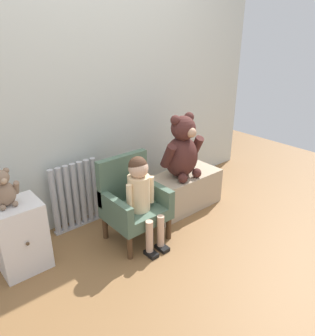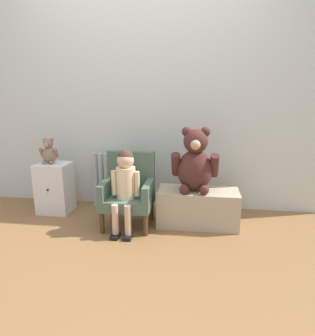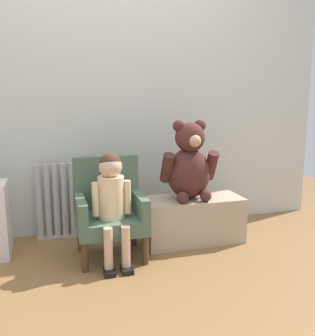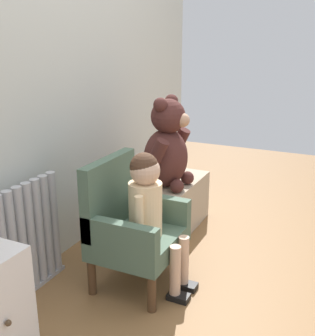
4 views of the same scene
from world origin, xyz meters
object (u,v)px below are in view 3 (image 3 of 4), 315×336
at_px(radiator, 65,201).
at_px(child_figure, 112,192).
at_px(large_teddy_bear, 189,165).
at_px(low_bench, 192,219).
at_px(child_armchair, 109,209).

distance_m(radiator, child_figure, 0.63).
bearing_deg(child_figure, large_teddy_bear, 16.31).
relative_size(child_figure, large_teddy_bear, 1.25).
bearing_deg(low_bench, large_teddy_bear, -163.34).
height_order(radiator, large_teddy_bear, large_teddy_bear).
bearing_deg(child_armchair, low_bench, 6.70).
xyz_separation_m(child_figure, low_bench, (0.64, 0.19, -0.30)).
relative_size(radiator, low_bench, 0.79).
relative_size(radiator, large_teddy_bear, 1.01).
relative_size(radiator, child_armchair, 0.87).
relative_size(child_armchair, large_teddy_bear, 1.16).
relative_size(child_armchair, child_figure, 0.93).
height_order(child_armchair, child_figure, child_figure).
xyz_separation_m(radiator, child_figure, (0.28, -0.54, 0.18)).
distance_m(child_armchair, large_teddy_bear, 0.66).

